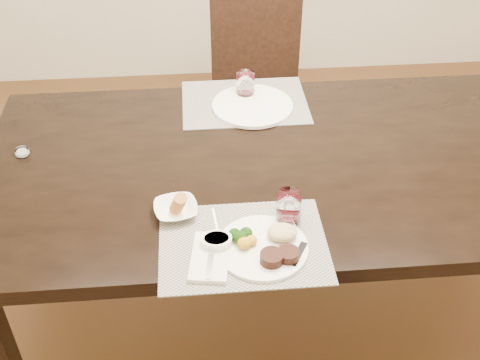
{
  "coord_description": "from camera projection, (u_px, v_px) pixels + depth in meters",
  "views": [
    {
      "loc": [
        -0.3,
        -1.56,
        1.92
      ],
      "look_at": [
        -0.18,
        -0.18,
        0.82
      ],
      "focal_mm": 45.0,
      "sensor_mm": 36.0,
      "label": 1
    }
  ],
  "objects": [
    {
      "name": "far_plate",
      "position": [
        252.0,
        106.0,
        2.2
      ],
      "size": [
        0.3,
        0.3,
        0.01
      ],
      "primitive_type": "cylinder",
      "color": "white",
      "rests_on": "placemat_far"
    },
    {
      "name": "dining_table",
      "position": [
        289.0,
        179.0,
        2.01
      ],
      "size": [
        2.0,
        1.0,
        0.75
      ],
      "color": "black",
      "rests_on": "ground"
    },
    {
      "name": "wine_glass_far",
      "position": [
        245.0,
        86.0,
        2.24
      ],
      "size": [
        0.07,
        0.07,
        0.1
      ],
      "rotation": [
        0.0,
        0.0,
        -0.26
      ],
      "color": "silver",
      "rests_on": "placemat_far"
    },
    {
      "name": "chair_far",
      "position": [
        257.0,
        84.0,
        2.84
      ],
      "size": [
        0.42,
        0.42,
        0.9
      ],
      "color": "black",
      "rests_on": "ground"
    },
    {
      "name": "wine_glass_near",
      "position": [
        288.0,
        209.0,
        1.7
      ],
      "size": [
        0.07,
        0.07,
        0.1
      ],
      "rotation": [
        0.0,
        0.0,
        -0.15
      ],
      "color": "silver",
      "rests_on": "placemat_near"
    },
    {
      "name": "sauce_ramekin",
      "position": [
        217.0,
        242.0,
        1.63
      ],
      "size": [
        0.09,
        0.13,
        0.07
      ],
      "rotation": [
        0.0,
        0.0,
        0.17
      ],
      "color": "white",
      "rests_on": "placemat_near"
    },
    {
      "name": "cracker_bowl",
      "position": [
        176.0,
        209.0,
        1.73
      ],
      "size": [
        0.14,
        0.14,
        0.06
      ],
      "rotation": [
        0.0,
        0.0,
        0.16
      ],
      "color": "white",
      "rests_on": "placemat_near"
    },
    {
      "name": "napkin_fork",
      "position": [
        210.0,
        257.0,
        1.6
      ],
      "size": [
        0.13,
        0.19,
        0.02
      ],
      "rotation": [
        0.0,
        0.0,
        -0.15
      ],
      "color": "silver",
      "rests_on": "placemat_near"
    },
    {
      "name": "salt_cellar",
      "position": [
        22.0,
        152.0,
        1.97
      ],
      "size": [
        0.05,
        0.05,
        0.02
      ],
      "rotation": [
        0.0,
        0.0,
        -0.43
      ],
      "color": "silver",
      "rests_on": "dining_table"
    },
    {
      "name": "placemat_near",
      "position": [
        243.0,
        244.0,
        1.65
      ],
      "size": [
        0.46,
        0.34,
        0.0
      ],
      "primitive_type": "cube",
      "color": "gray",
      "rests_on": "dining_table"
    },
    {
      "name": "dinner_plate",
      "position": [
        267.0,
        246.0,
        1.62
      ],
      "size": [
        0.25,
        0.25,
        0.04
      ],
      "rotation": [
        0.0,
        0.0,
        0.31
      ],
      "color": "white",
      "rests_on": "placemat_near"
    },
    {
      "name": "ground_plane",
      "position": [
        280.0,
        308.0,
        2.43
      ],
      "size": [
        4.5,
        4.5,
        0.0
      ],
      "primitive_type": "plane",
      "color": "#4A3217",
      "rests_on": "ground"
    },
    {
      "name": "steak_knife",
      "position": [
        297.0,
        248.0,
        1.63
      ],
      "size": [
        0.08,
        0.22,
        0.01
      ],
      "rotation": [
        0.0,
        0.0,
        -0.51
      ],
      "color": "white",
      "rests_on": "placemat_near"
    },
    {
      "name": "placemat_far",
      "position": [
        245.0,
        102.0,
        2.24
      ],
      "size": [
        0.46,
        0.34,
        0.0
      ],
      "primitive_type": "cube",
      "color": "gray",
      "rests_on": "dining_table"
    }
  ]
}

